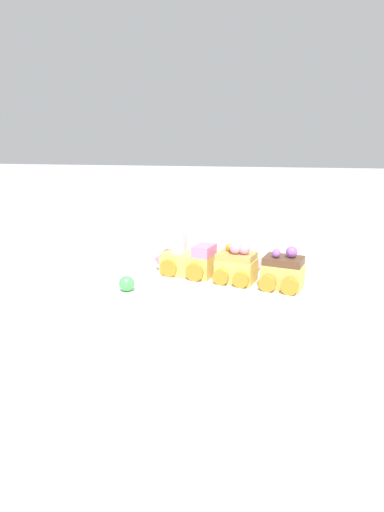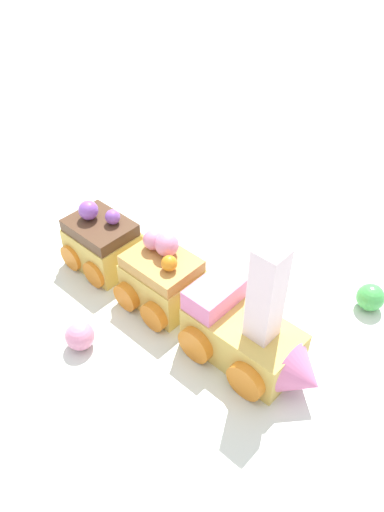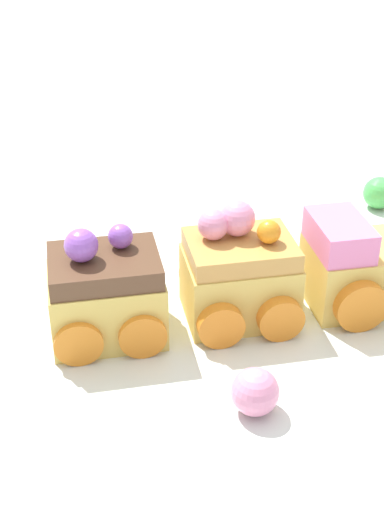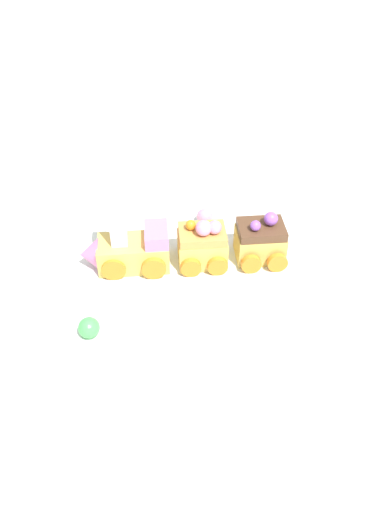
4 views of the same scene
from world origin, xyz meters
name	(u,v)px [view 4 (image 4 of 4)]	position (x,y,z in m)	size (l,w,h in m)	color
ground_plane	(183,274)	(0.00, 0.00, 0.00)	(10.00, 10.00, 0.00)	#B2B2B7
display_board	(183,271)	(0.00, 0.00, 0.01)	(0.83, 0.46, 0.01)	silver
cake_train_locomotive	(127,248)	(0.07, -0.02, 0.04)	(0.13, 0.08, 0.13)	#E0BC56
cake_car_caramel	(202,245)	(-0.03, -0.01, 0.04)	(0.07, 0.08, 0.07)	#E0BC56
cake_car_chocolate	(261,243)	(-0.11, 0.00, 0.04)	(0.07, 0.08, 0.07)	#E0BC56
gumball_green	(89,328)	(0.14, 0.09, 0.02)	(0.03, 0.03, 0.03)	#4CBC56
gumball_pink	(205,217)	(-0.05, -0.09, 0.02)	(0.03, 0.03, 0.03)	pink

